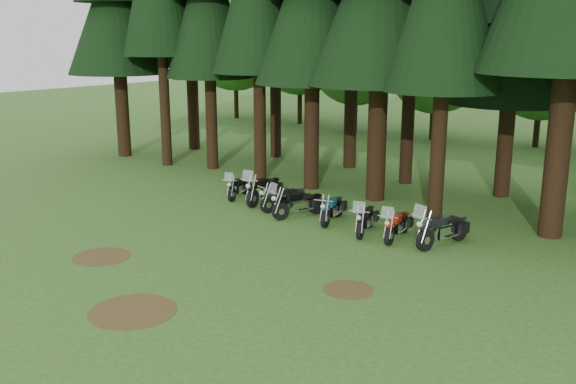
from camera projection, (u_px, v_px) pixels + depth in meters
name	position (u px, v px, depth m)	size (l,w,h in m)	color
ground	(216.00, 260.00, 19.70)	(120.00, 120.00, 0.00)	#2F601E
decid_0	(236.00, 44.00, 50.80)	(8.00, 7.78, 10.00)	black
decid_1	(302.00, 46.00, 47.55)	(7.91, 7.69, 9.88)	black
decid_2	(358.00, 60.00, 43.69)	(6.72, 6.53, 8.40)	black
decid_3	(438.00, 70.00, 40.65)	(6.12, 5.95, 7.65)	black
decid_4	(545.00, 75.00, 37.84)	(5.93, 5.76, 7.41)	black
dirt_patch_0	(102.00, 257.00, 19.96)	(1.80, 1.80, 0.01)	#4C3D1E
dirt_patch_1	(348.00, 289.00, 17.39)	(1.40, 1.40, 0.01)	#4C3D1E
dirt_patch_2	(133.00, 311.00, 16.04)	(2.20, 2.20, 0.01)	#4C3D1E
motorcycle_0	(239.00, 188.00, 27.03)	(0.88, 2.01, 1.28)	black
motorcycle_1	(264.00, 190.00, 26.18)	(0.68, 2.53, 1.58)	black
motorcycle_2	(284.00, 199.00, 25.12)	(0.80, 2.11, 0.89)	black
motorcycle_3	(299.00, 205.00, 24.15)	(1.10, 2.26, 1.46)	black
motorcycle_4	(332.00, 210.00, 23.57)	(0.72, 2.15, 0.89)	black
motorcycle_5	(365.00, 220.00, 22.22)	(0.96, 2.17, 1.39)	black
motorcycle_6	(397.00, 226.00, 21.58)	(0.62, 2.19, 1.37)	black
motorcycle_7	(443.00, 230.00, 20.87)	(0.92, 2.50, 1.58)	black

